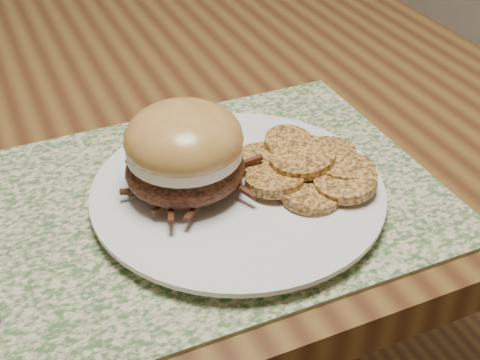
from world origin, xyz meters
name	(u,v)px	position (x,y,z in m)	size (l,w,h in m)	color
placemat	(202,200)	(0.27, -0.26, 0.75)	(0.45, 0.33, 0.00)	#3B5B2E
dinner_plate	(238,194)	(0.30, -0.27, 0.76)	(0.26, 0.26, 0.02)	silver
pork_sandwich	(184,152)	(0.26, -0.25, 0.81)	(0.12, 0.12, 0.08)	black
roasted_potatoes	(308,167)	(0.37, -0.28, 0.78)	(0.15, 0.15, 0.03)	#BE8138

